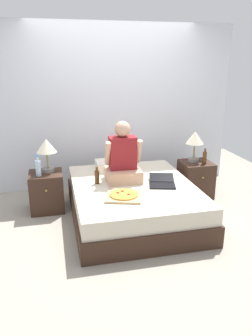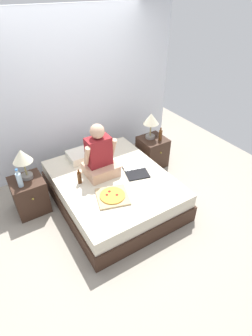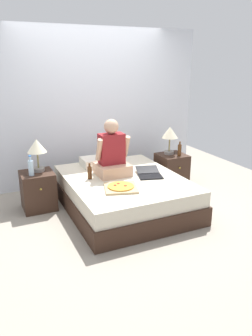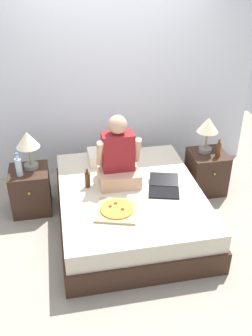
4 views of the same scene
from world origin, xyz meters
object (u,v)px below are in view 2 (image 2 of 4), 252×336
beer_bottle (160,135)px  laptop (136,171)px  bed (113,190)px  nightstand_right (152,152)px  person_seated (100,157)px  water_bottle (19,179)px  pizza_box (112,196)px  nightstand_left (30,195)px  beer_bottle_on_bed (79,178)px  lamp_on_right_nightstand (151,121)px  lamp_on_left_nightstand (22,158)px

beer_bottle → laptop: (-0.80, -0.47, -0.15)m
bed → nightstand_right: size_ratio=3.62×
person_seated → bed: bearing=-61.4°
water_bottle → pizza_box: 1.24m
nightstand_left → beer_bottle_on_bed: (0.64, -0.35, 0.28)m
water_bottle → laptop: (1.52, -0.48, -0.16)m
nightstand_left → beer_bottle: beer_bottle is taller
nightstand_right → nightstand_left: bearing=180.0°
nightstand_right → beer_bottle_on_bed: bearing=-167.0°
nightstand_left → beer_bottle_on_bed: size_ratio=2.41×
nightstand_left → pizza_box: size_ratio=1.06×
bed → laptop: bearing=-13.1°
lamp_on_right_nightstand → laptop: 1.01m
laptop → water_bottle: bearing=162.6°
beer_bottle → bed: bearing=-161.6°
lamp_on_right_nightstand → beer_bottle_on_bed: bearing=-165.0°
bed → beer_bottle_on_bed: size_ratio=8.70×
nightstand_right → person_seated: 1.31m
water_bottle → beer_bottle_on_bed: size_ratio=1.25×
laptop → beer_bottle_on_bed: (-0.80, 0.21, 0.07)m
nightstand_left → pizza_box: 1.24m
water_bottle → beer_bottle: water_bottle is taller
bed → beer_bottle_on_bed: beer_bottle_on_bed is taller
nightstand_left → lamp_on_right_nightstand: size_ratio=1.18×
water_bottle → beer_bottle: 2.32m
beer_bottle → person_seated: bearing=-170.5°
nightstand_right → pizza_box: 1.56m
bed → pizza_box: pizza_box is taller
lamp_on_left_nightstand → beer_bottle: size_ratio=1.96×
nightstand_left → pizza_box: (0.88, -0.85, 0.21)m
nightstand_left → nightstand_right: bearing=0.0°
beer_bottle → person_seated: size_ratio=0.29×
bed → beer_bottle_on_bed: (-0.44, 0.13, 0.32)m
water_bottle → nightstand_right: bearing=2.3°
bed → laptop: laptop is taller
bed → pizza_box: (-0.21, -0.37, 0.25)m
nightstand_right → beer_bottle: bearing=-55.0°
beer_bottle → water_bottle: bearing=179.8°
nightstand_left → laptop: laptop is taller
water_bottle → beer_bottle_on_bed: 0.77m
beer_bottle → pizza_box: beer_bottle is taller
beer_bottle_on_bed → bed: bearing=-16.6°
lamp_on_left_nightstand → beer_bottle_on_bed: lamp_on_left_nightstand is taller
pizza_box → beer_bottle: bearing=29.0°
water_bottle → laptop: 1.60m
lamp_on_right_nightstand → laptop: bearing=-138.6°
nightstand_right → water_bottle: bearing=-177.7°
nightstand_left → lamp_on_left_nightstand: 0.59m
lamp_on_right_nightstand → pizza_box: 1.60m
lamp_on_left_nightstand → nightstand_right: size_ratio=0.85×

